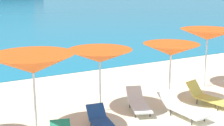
{
  "coord_description": "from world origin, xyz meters",
  "views": [
    {
      "loc": [
        -8.29,
        -5.33,
        4.01
      ],
      "look_at": [
        -2.72,
        4.99,
        1.2
      ],
      "focal_mm": 52.29,
      "sensor_mm": 36.0,
      "label": 1
    }
  ],
  "objects_px": {
    "umbrella_5": "(208,35)",
    "lounge_chair_8": "(101,121)",
    "umbrella_2": "(33,64)",
    "lounge_chair_12": "(182,107)",
    "umbrella_3": "(100,56)",
    "umbrella_4": "(171,50)",
    "lounge_chair_1": "(138,102)",
    "lounge_chair_11": "(206,96)"
  },
  "relations": [
    {
      "from": "lounge_chair_8",
      "to": "lounge_chair_11",
      "type": "relative_size",
      "value": 0.89
    },
    {
      "from": "umbrella_4",
      "to": "lounge_chair_1",
      "type": "height_order",
      "value": "umbrella_4"
    },
    {
      "from": "umbrella_2",
      "to": "umbrella_3",
      "type": "xyz_separation_m",
      "value": [
        2.29,
        0.64,
        -0.15
      ]
    },
    {
      "from": "lounge_chair_8",
      "to": "lounge_chair_11",
      "type": "height_order",
      "value": "lounge_chair_11"
    },
    {
      "from": "umbrella_2",
      "to": "lounge_chair_8",
      "type": "distance_m",
      "value": 2.48
    },
    {
      "from": "umbrella_3",
      "to": "lounge_chair_12",
      "type": "xyz_separation_m",
      "value": [
        2.07,
        -1.6,
        -1.55
      ]
    },
    {
      "from": "umbrella_2",
      "to": "lounge_chair_12",
      "type": "distance_m",
      "value": 4.77
    },
    {
      "from": "umbrella_5",
      "to": "lounge_chair_12",
      "type": "height_order",
      "value": "umbrella_5"
    },
    {
      "from": "umbrella_2",
      "to": "lounge_chair_8",
      "type": "bearing_deg",
      "value": -21.45
    },
    {
      "from": "umbrella_3",
      "to": "lounge_chair_11",
      "type": "relative_size",
      "value": 1.39
    },
    {
      "from": "umbrella_5",
      "to": "lounge_chair_1",
      "type": "bearing_deg",
      "value": -166.46
    },
    {
      "from": "umbrella_4",
      "to": "umbrella_5",
      "type": "distance_m",
      "value": 2.64
    },
    {
      "from": "umbrella_2",
      "to": "lounge_chair_1",
      "type": "xyz_separation_m",
      "value": [
        3.42,
        0.13,
        -1.73
      ]
    },
    {
      "from": "umbrella_2",
      "to": "lounge_chair_1",
      "type": "relative_size",
      "value": 1.44
    },
    {
      "from": "lounge_chair_1",
      "to": "umbrella_5",
      "type": "bearing_deg",
      "value": 32.9
    },
    {
      "from": "lounge_chair_1",
      "to": "umbrella_3",
      "type": "bearing_deg",
      "value": 174.81
    },
    {
      "from": "umbrella_5",
      "to": "umbrella_4",
      "type": "bearing_deg",
      "value": -160.63
    },
    {
      "from": "umbrella_4",
      "to": "lounge_chair_12",
      "type": "height_order",
      "value": "umbrella_4"
    },
    {
      "from": "lounge_chair_11",
      "to": "lounge_chair_12",
      "type": "height_order",
      "value": "lounge_chair_11"
    },
    {
      "from": "lounge_chair_12",
      "to": "lounge_chair_1",
      "type": "bearing_deg",
      "value": 125.79
    },
    {
      "from": "umbrella_2",
      "to": "umbrella_4",
      "type": "relative_size",
      "value": 1.18
    },
    {
      "from": "umbrella_3",
      "to": "lounge_chair_12",
      "type": "height_order",
      "value": "umbrella_3"
    },
    {
      "from": "umbrella_5",
      "to": "lounge_chair_8",
      "type": "bearing_deg",
      "value": -162.99
    },
    {
      "from": "lounge_chair_1",
      "to": "lounge_chair_11",
      "type": "xyz_separation_m",
      "value": [
        2.37,
        -0.66,
        0.03
      ]
    },
    {
      "from": "lounge_chair_8",
      "to": "lounge_chair_11",
      "type": "distance_m",
      "value": 4.13
    },
    {
      "from": "umbrella_3",
      "to": "lounge_chair_1",
      "type": "relative_size",
      "value": 1.29
    },
    {
      "from": "umbrella_2",
      "to": "lounge_chair_12",
      "type": "height_order",
      "value": "umbrella_2"
    },
    {
      "from": "lounge_chair_8",
      "to": "umbrella_4",
      "type": "bearing_deg",
      "value": 23.4
    },
    {
      "from": "umbrella_4",
      "to": "lounge_chair_1",
      "type": "distance_m",
      "value": 2.09
    },
    {
      "from": "lounge_chair_8",
      "to": "lounge_chair_11",
      "type": "xyz_separation_m",
      "value": [
        4.12,
        0.12,
        0.01
      ]
    },
    {
      "from": "lounge_chair_8",
      "to": "lounge_chair_11",
      "type": "bearing_deg",
      "value": 10.08
    },
    {
      "from": "lounge_chair_11",
      "to": "umbrella_3",
      "type": "bearing_deg",
      "value": 149.88
    },
    {
      "from": "umbrella_2",
      "to": "lounge_chair_12",
      "type": "relative_size",
      "value": 1.37
    },
    {
      "from": "umbrella_2",
      "to": "lounge_chair_1",
      "type": "distance_m",
      "value": 3.84
    },
    {
      "from": "umbrella_2",
      "to": "lounge_chair_1",
      "type": "height_order",
      "value": "umbrella_2"
    },
    {
      "from": "umbrella_5",
      "to": "lounge_chair_12",
      "type": "xyz_separation_m",
      "value": [
        -2.85,
        -1.99,
        -1.83
      ]
    },
    {
      "from": "lounge_chair_8",
      "to": "lounge_chair_12",
      "type": "bearing_deg",
      "value": 1.96
    },
    {
      "from": "umbrella_2",
      "to": "umbrella_3",
      "type": "bearing_deg",
      "value": 15.67
    },
    {
      "from": "umbrella_4",
      "to": "lounge_chair_8",
      "type": "height_order",
      "value": "umbrella_4"
    },
    {
      "from": "umbrella_3",
      "to": "lounge_chair_8",
      "type": "relative_size",
      "value": 1.55
    },
    {
      "from": "umbrella_2",
      "to": "lounge_chair_12",
      "type": "xyz_separation_m",
      "value": [
        4.36,
        -0.96,
        -1.7
      ]
    },
    {
      "from": "umbrella_2",
      "to": "umbrella_3",
      "type": "height_order",
      "value": "umbrella_2"
    }
  ]
}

